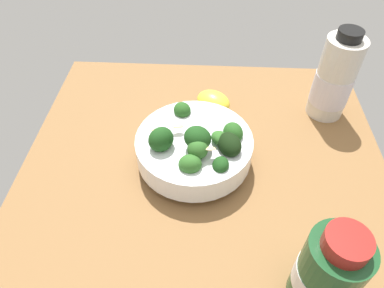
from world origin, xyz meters
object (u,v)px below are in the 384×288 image
object	(u,v)px
bowl_of_broccoli	(193,146)
bottle_tall	(325,272)
lemon_wedge	(212,102)
bottle_short	(332,80)

from	to	relation	value
bowl_of_broccoli	bottle_tall	xyz separation A→B (cm)	(20.00, 15.38, 2.22)
lemon_wedge	bottle_short	size ratio (longest dim) A/B	0.39
lemon_wedge	bottle_tall	world-z (taller)	bottle_tall
bottle_tall	bottle_short	size ratio (longest dim) A/B	0.82
bowl_of_broccoli	bottle_short	distance (cm)	27.17
bowl_of_broccoli	lemon_wedge	world-z (taller)	bowl_of_broccoli
bowl_of_broccoli	bottle_tall	world-z (taller)	bottle_tall
bowl_of_broccoli	lemon_wedge	bearing A→B (deg)	168.13
bowl_of_broccoli	bottle_short	xyz separation A→B (cm)	(-13.72, 23.20, 3.40)
bottle_short	bottle_tall	bearing A→B (deg)	-13.05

